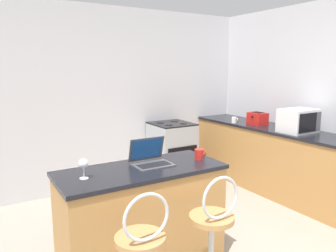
% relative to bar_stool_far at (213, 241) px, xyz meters
% --- Properties ---
extents(wall_back, '(12.00, 0.06, 2.60)m').
position_rel_bar_stool_far_xyz_m(wall_back, '(0.19, 2.72, 0.84)').
color(wall_back, silver).
rests_on(wall_back, ground_plane).
extents(breakfast_bar, '(1.39, 0.60, 0.92)m').
position_rel_bar_stool_far_xyz_m(breakfast_bar, '(-0.30, 0.59, 0.00)').
color(breakfast_bar, '#B27C42').
rests_on(breakfast_bar, ground_plane).
extents(counter_right, '(0.65, 3.31, 0.92)m').
position_rel_bar_stool_far_xyz_m(counter_right, '(2.16, 1.05, -0.00)').
color(counter_right, '#B27C42').
rests_on(counter_right, ground_plane).
extents(bar_stool_far, '(0.40, 0.40, 0.99)m').
position_rel_bar_stool_far_xyz_m(bar_stool_far, '(0.00, 0.00, 0.00)').
color(bar_stool_far, silver).
rests_on(bar_stool_far, ground_plane).
extents(laptop, '(0.33, 0.27, 0.23)m').
position_rel_bar_stool_far_xyz_m(laptop, '(-0.18, 0.65, 0.52)').
color(laptop, '#47474C').
rests_on(laptop, breakfast_bar).
extents(microwave, '(0.46, 0.35, 0.30)m').
position_rel_bar_stool_far_xyz_m(microwave, '(2.13, 0.92, 0.61)').
color(microwave, silver).
rests_on(microwave, counter_right).
extents(toaster, '(0.22, 0.25, 0.18)m').
position_rel_bar_stool_far_xyz_m(toaster, '(2.12, 1.62, 0.55)').
color(toaster, red).
rests_on(toaster, counter_right).
extents(stove_range, '(0.58, 0.61, 0.93)m').
position_rel_bar_stool_far_xyz_m(stove_range, '(1.10, 2.36, -0.00)').
color(stove_range, '#9EA3A8').
rests_on(stove_range, ground_plane).
extents(mug_white, '(0.09, 0.07, 0.09)m').
position_rel_bar_stool_far_xyz_m(mug_white, '(1.92, 1.89, 0.51)').
color(mug_white, white).
rests_on(mug_white, counter_right).
extents(mug_red, '(0.10, 0.08, 0.09)m').
position_rel_bar_stool_far_xyz_m(mug_red, '(0.27, 0.55, 0.51)').
color(mug_red, red).
rests_on(mug_red, breakfast_bar).
extents(wine_glass_tall, '(0.07, 0.07, 0.15)m').
position_rel_bar_stool_far_xyz_m(wine_glass_tall, '(-0.79, 0.58, 0.57)').
color(wine_glass_tall, silver).
rests_on(wine_glass_tall, breakfast_bar).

